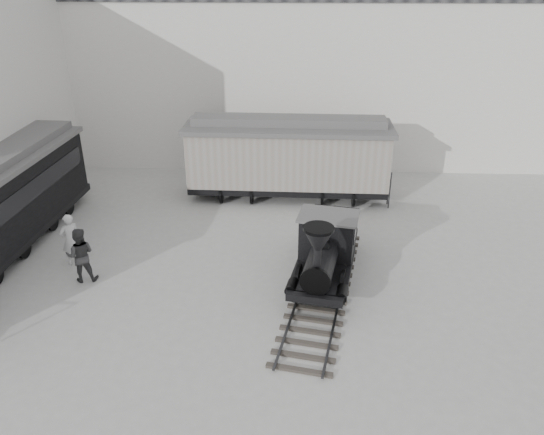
{
  "coord_description": "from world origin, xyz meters",
  "views": [
    {
      "loc": [
        -0.11,
        -11.64,
        9.65
      ],
      "look_at": [
        -0.8,
        4.13,
        2.0
      ],
      "focal_mm": 35.0,
      "sensor_mm": 36.0,
      "label": 1
    }
  ],
  "objects_px": {
    "boxcar": "(288,156)",
    "visitor_b": "(80,255)",
    "locomotive": "(326,253)",
    "visitor_a": "(71,239)"
  },
  "relations": [
    {
      "from": "visitor_a",
      "to": "boxcar",
      "type": "bearing_deg",
      "value": 178.06
    },
    {
      "from": "locomotive",
      "to": "boxcar",
      "type": "distance_m",
      "value": 7.26
    },
    {
      "from": "visitor_a",
      "to": "visitor_b",
      "type": "bearing_deg",
      "value": 82.7
    },
    {
      "from": "locomotive",
      "to": "visitor_a",
      "type": "xyz_separation_m",
      "value": [
        -8.8,
        0.78,
        -0.12
      ]
    },
    {
      "from": "boxcar",
      "to": "visitor_b",
      "type": "bearing_deg",
      "value": -131.22
    },
    {
      "from": "visitor_a",
      "to": "visitor_b",
      "type": "height_order",
      "value": "visitor_b"
    },
    {
      "from": "locomotive",
      "to": "visitor_a",
      "type": "height_order",
      "value": "locomotive"
    },
    {
      "from": "locomotive",
      "to": "visitor_b",
      "type": "height_order",
      "value": "locomotive"
    },
    {
      "from": "visitor_b",
      "to": "locomotive",
      "type": "bearing_deg",
      "value": 170.18
    },
    {
      "from": "locomotive",
      "to": "boxcar",
      "type": "bearing_deg",
      "value": 111.78
    }
  ]
}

